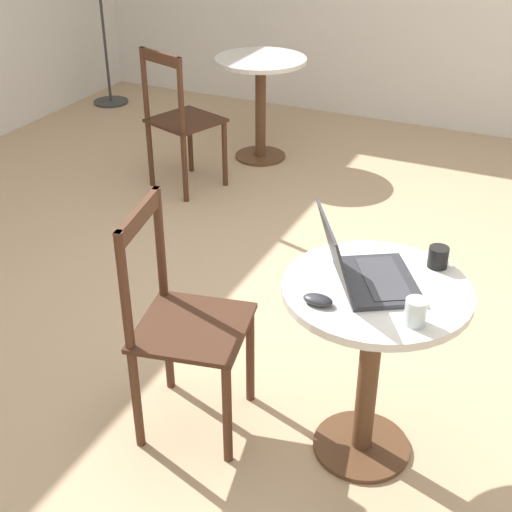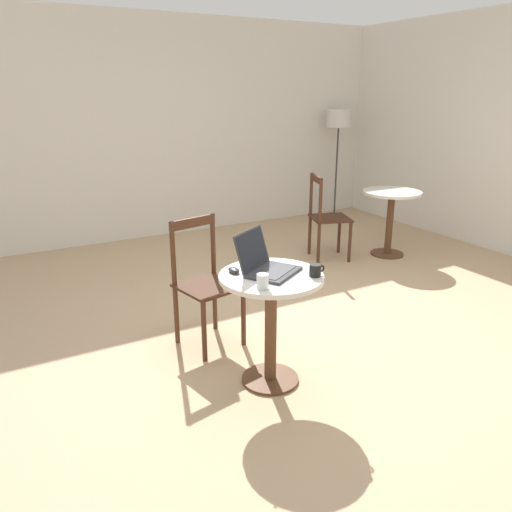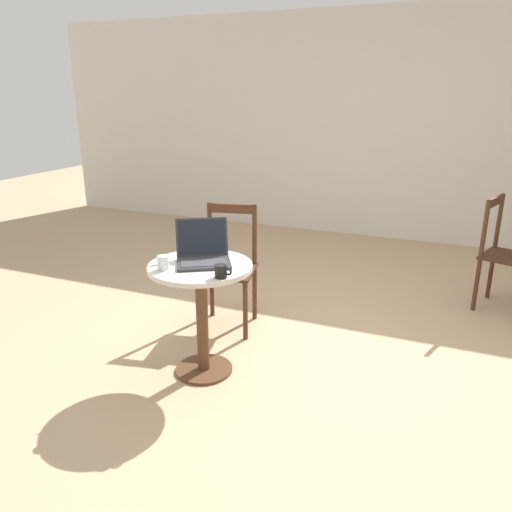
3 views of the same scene
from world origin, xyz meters
name	(u,v)px [view 2 (image 2 of 3)]	position (x,y,z in m)	size (l,w,h in m)	color
ground_plane	(298,331)	(0.00, 0.00, 0.00)	(16.00, 16.00, 0.00)	tan
wall_back	(157,130)	(0.00, 3.23, 1.35)	(9.40, 0.06, 2.70)	silver
cafe_table_near	(271,304)	(-0.56, -0.50, 0.55)	(0.65, 0.65, 0.75)	#51331E
cafe_table_mid	(391,208)	(1.99, 1.11, 0.55)	(0.65, 0.65, 0.75)	#51331E
chair_near_back	(205,284)	(-0.70, 0.20, 0.47)	(0.48, 0.48, 0.95)	#472819
chair_mid_left	(326,218)	(1.27, 1.36, 0.47)	(0.52, 0.52, 0.95)	#472819
floor_lamp	(339,126)	(2.59, 2.89, 1.33)	(0.35, 0.35, 1.56)	#333333
laptop	(267,265)	(-0.56, -0.45, 0.80)	(0.44, 0.44, 0.25)	#2D2D33
mouse	(234,270)	(-0.74, -0.35, 0.76)	(0.06, 0.10, 0.03)	#2D2D33
mug	(316,270)	(-0.33, -0.65, 0.78)	(0.11, 0.07, 0.08)	black
drinking_glass	(263,281)	(-0.71, -0.66, 0.79)	(0.07, 0.07, 0.09)	silver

